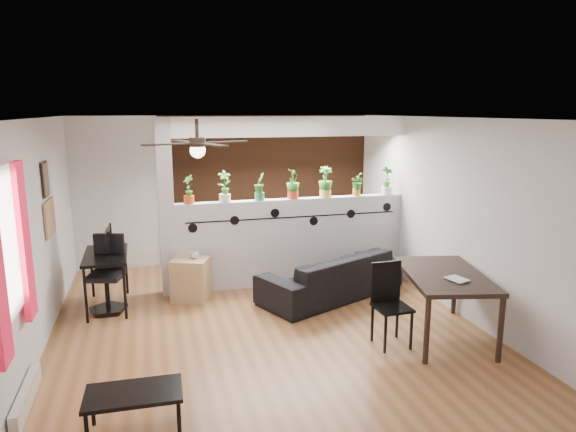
{
  "coord_description": "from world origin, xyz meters",
  "views": [
    {
      "loc": [
        -1.34,
        -6.0,
        2.7
      ],
      "look_at": [
        0.47,
        0.6,
        1.28
      ],
      "focal_mm": 32.0,
      "sensor_mm": 36.0,
      "label": 1
    }
  ],
  "objects_px": {
    "folding_chair": "(389,296)",
    "potted_plant_1": "(225,185)",
    "ceiling_fan": "(197,145)",
    "potted_plant_0": "(189,188)",
    "potted_plant_4": "(325,181)",
    "office_chair": "(108,278)",
    "sofa": "(331,276)",
    "cup": "(194,255)",
    "potted_plant_5": "(357,184)",
    "dining_table": "(444,280)",
    "potted_plant_2": "(259,186)",
    "potted_plant_3": "(293,183)",
    "potted_plant_6": "(387,179)",
    "computer_desk": "(106,259)",
    "cube_shelf": "(191,279)",
    "coffee_table": "(134,396)"
  },
  "relations": [
    {
      "from": "ceiling_fan",
      "to": "potted_plant_0",
      "type": "height_order",
      "value": "ceiling_fan"
    },
    {
      "from": "sofa",
      "to": "potted_plant_0",
      "type": "bearing_deg",
      "value": -44.67
    },
    {
      "from": "cube_shelf",
      "to": "dining_table",
      "type": "distance_m",
      "value": 3.5
    },
    {
      "from": "potted_plant_2",
      "to": "folding_chair",
      "type": "bearing_deg",
      "value": -66.67
    },
    {
      "from": "potted_plant_0",
      "to": "potted_plant_4",
      "type": "xyz_separation_m",
      "value": [
        2.11,
        -0.0,
        0.03
      ]
    },
    {
      "from": "potted_plant_5",
      "to": "coffee_table",
      "type": "bearing_deg",
      "value": -135.25
    },
    {
      "from": "potted_plant_0",
      "to": "computer_desk",
      "type": "height_order",
      "value": "potted_plant_0"
    },
    {
      "from": "ceiling_fan",
      "to": "cup",
      "type": "xyz_separation_m",
      "value": [
        0.03,
        1.46,
        -1.65
      ]
    },
    {
      "from": "potted_plant_2",
      "to": "coffee_table",
      "type": "distance_m",
      "value": 4.03
    },
    {
      "from": "potted_plant_3",
      "to": "potted_plant_6",
      "type": "xyz_separation_m",
      "value": [
        1.58,
        0.0,
        -0.0
      ]
    },
    {
      "from": "folding_chair",
      "to": "potted_plant_1",
      "type": "bearing_deg",
      "value": 123.2
    },
    {
      "from": "potted_plant_6",
      "to": "cup",
      "type": "distance_m",
      "value": 3.3
    },
    {
      "from": "potted_plant_2",
      "to": "sofa",
      "type": "xyz_separation_m",
      "value": [
        0.91,
        -0.74,
        -1.26
      ]
    },
    {
      "from": "ceiling_fan",
      "to": "potted_plant_6",
      "type": "distance_m",
      "value": 3.72
    },
    {
      "from": "sofa",
      "to": "dining_table",
      "type": "relative_size",
      "value": 1.31
    },
    {
      "from": "dining_table",
      "to": "folding_chair",
      "type": "bearing_deg",
      "value": 178.77
    },
    {
      "from": "potted_plant_4",
      "to": "potted_plant_5",
      "type": "xyz_separation_m",
      "value": [
        0.53,
        0.0,
        -0.06
      ]
    },
    {
      "from": "potted_plant_0",
      "to": "potted_plant_4",
      "type": "height_order",
      "value": "potted_plant_4"
    },
    {
      "from": "potted_plant_0",
      "to": "potted_plant_1",
      "type": "height_order",
      "value": "potted_plant_1"
    },
    {
      "from": "potted_plant_4",
      "to": "office_chair",
      "type": "bearing_deg",
      "value": -172.08
    },
    {
      "from": "potted_plant_2",
      "to": "sofa",
      "type": "relative_size",
      "value": 0.2
    },
    {
      "from": "dining_table",
      "to": "potted_plant_0",
      "type": "bearing_deg",
      "value": 139.46
    },
    {
      "from": "computer_desk",
      "to": "potted_plant_3",
      "type": "bearing_deg",
      "value": 7.03
    },
    {
      "from": "potted_plant_5",
      "to": "potted_plant_6",
      "type": "xyz_separation_m",
      "value": [
        0.53,
        0.0,
        0.05
      ]
    },
    {
      "from": "potted_plant_6",
      "to": "folding_chair",
      "type": "relative_size",
      "value": 0.48
    },
    {
      "from": "cube_shelf",
      "to": "ceiling_fan",
      "type": "bearing_deg",
      "value": -65.93
    },
    {
      "from": "potted_plant_5",
      "to": "cup",
      "type": "bearing_deg",
      "value": -172.61
    },
    {
      "from": "potted_plant_4",
      "to": "dining_table",
      "type": "relative_size",
      "value": 0.3
    },
    {
      "from": "potted_plant_1",
      "to": "potted_plant_3",
      "type": "distance_m",
      "value": 1.05
    },
    {
      "from": "potted_plant_6",
      "to": "dining_table",
      "type": "relative_size",
      "value": 0.29
    },
    {
      "from": "office_chair",
      "to": "potted_plant_3",
      "type": "bearing_deg",
      "value": 9.42
    },
    {
      "from": "cube_shelf",
      "to": "office_chair",
      "type": "relative_size",
      "value": 0.6
    },
    {
      "from": "ceiling_fan",
      "to": "potted_plant_6",
      "type": "bearing_deg",
      "value": 29.51
    },
    {
      "from": "potted_plant_0",
      "to": "computer_desk",
      "type": "xyz_separation_m",
      "value": [
        -1.18,
        -0.34,
        -0.88
      ]
    },
    {
      "from": "computer_desk",
      "to": "coffee_table",
      "type": "xyz_separation_m",
      "value": [
        0.4,
        -3.04,
        -0.36
      ]
    },
    {
      "from": "potted_plant_1",
      "to": "potted_plant_4",
      "type": "height_order",
      "value": "potted_plant_4"
    },
    {
      "from": "ceiling_fan",
      "to": "cup",
      "type": "bearing_deg",
      "value": 88.7
    },
    {
      "from": "potted_plant_1",
      "to": "potted_plant_4",
      "type": "xyz_separation_m",
      "value": [
        1.58,
        -0.0,
        0.01
      ]
    },
    {
      "from": "potted_plant_1",
      "to": "computer_desk",
      "type": "relative_size",
      "value": 0.44
    },
    {
      "from": "potted_plant_3",
      "to": "potted_plant_6",
      "type": "height_order",
      "value": "potted_plant_3"
    },
    {
      "from": "potted_plant_3",
      "to": "folding_chair",
      "type": "xyz_separation_m",
      "value": [
        0.49,
        -2.36,
        -1.02
      ]
    },
    {
      "from": "potted_plant_1",
      "to": "potted_plant_6",
      "type": "height_order",
      "value": "potted_plant_1"
    },
    {
      "from": "sofa",
      "to": "office_chair",
      "type": "distance_m",
      "value": 3.13
    },
    {
      "from": "cup",
      "to": "dining_table",
      "type": "distance_m",
      "value": 3.44
    },
    {
      "from": "cup",
      "to": "folding_chair",
      "type": "xyz_separation_m",
      "value": [
        2.06,
        -2.02,
        -0.09
      ]
    },
    {
      "from": "office_chair",
      "to": "folding_chair",
      "type": "xyz_separation_m",
      "value": [
        3.23,
        -1.91,
        0.12
      ]
    },
    {
      "from": "potted_plant_2",
      "to": "coffee_table",
      "type": "relative_size",
      "value": 0.51
    },
    {
      "from": "potted_plant_2",
      "to": "dining_table",
      "type": "distance_m",
      "value": 3.06
    },
    {
      "from": "folding_chair",
      "to": "cup",
      "type": "bearing_deg",
      "value": 135.52
    },
    {
      "from": "potted_plant_1",
      "to": "cup",
      "type": "bearing_deg",
      "value": -146.49
    }
  ]
}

